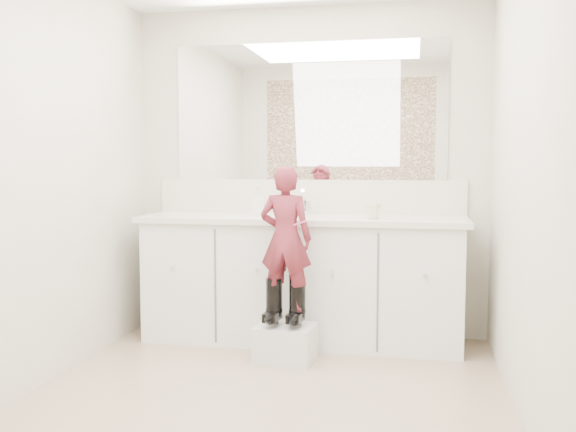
# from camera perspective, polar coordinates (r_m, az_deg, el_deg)

# --- Properties ---
(floor) EXTENTS (3.00, 3.00, 0.00)m
(floor) POSITION_cam_1_polar(r_m,az_deg,el_deg) (3.52, -2.40, -16.35)
(floor) COLOR #987B63
(floor) RESTS_ON ground
(wall_back) EXTENTS (2.60, 0.00, 2.60)m
(wall_back) POSITION_cam_1_polar(r_m,az_deg,el_deg) (4.75, 1.83, 3.97)
(wall_back) COLOR beige
(wall_back) RESTS_ON floor
(wall_front) EXTENTS (2.60, 0.00, 2.60)m
(wall_front) POSITION_cam_1_polar(r_m,az_deg,el_deg) (1.86, -13.49, 2.53)
(wall_front) COLOR beige
(wall_front) RESTS_ON floor
(wall_left) EXTENTS (0.00, 3.00, 3.00)m
(wall_left) POSITION_cam_1_polar(r_m,az_deg,el_deg) (3.81, -21.89, 3.41)
(wall_left) COLOR beige
(wall_left) RESTS_ON floor
(wall_right) EXTENTS (0.00, 3.00, 3.00)m
(wall_right) POSITION_cam_1_polar(r_m,az_deg,el_deg) (3.23, 20.58, 3.27)
(wall_right) COLOR beige
(wall_right) RESTS_ON floor
(vanity_cabinet) EXTENTS (2.20, 0.55, 0.85)m
(vanity_cabinet) POSITION_cam_1_polar(r_m,az_deg,el_deg) (4.56, 1.23, -5.87)
(vanity_cabinet) COLOR silver
(vanity_cabinet) RESTS_ON floor
(countertop) EXTENTS (2.28, 0.58, 0.04)m
(countertop) POSITION_cam_1_polar(r_m,az_deg,el_deg) (4.48, 1.21, -0.31)
(countertop) COLOR beige
(countertop) RESTS_ON vanity_cabinet
(backsplash) EXTENTS (2.28, 0.03, 0.25)m
(backsplash) POSITION_cam_1_polar(r_m,az_deg,el_deg) (4.74, 1.79, 1.73)
(backsplash) COLOR beige
(backsplash) RESTS_ON countertop
(mirror) EXTENTS (2.00, 0.02, 1.00)m
(mirror) POSITION_cam_1_polar(r_m,az_deg,el_deg) (4.75, 1.82, 9.27)
(mirror) COLOR white
(mirror) RESTS_ON wall_back
(dot_panel) EXTENTS (2.00, 0.01, 1.20)m
(dot_panel) POSITION_cam_1_polar(r_m,az_deg,el_deg) (1.91, -13.63, 16.19)
(dot_panel) COLOR #472819
(dot_panel) RESTS_ON wall_front
(faucet) EXTENTS (0.08, 0.08, 0.10)m
(faucet) POSITION_cam_1_polar(r_m,az_deg,el_deg) (4.64, 1.56, 0.73)
(faucet) COLOR silver
(faucet) RESTS_ON countertop
(cup) EXTENTS (0.13, 0.13, 0.11)m
(cup) POSITION_cam_1_polar(r_m,az_deg,el_deg) (4.36, 7.53, 0.47)
(cup) COLOR beige
(cup) RESTS_ON countertop
(soap_bottle) EXTENTS (0.10, 0.10, 0.20)m
(soap_bottle) POSITION_cam_1_polar(r_m,az_deg,el_deg) (4.62, -2.65, 1.35)
(soap_bottle) COLOR beige
(soap_bottle) RESTS_ON countertop
(step_stool) EXTENTS (0.39, 0.33, 0.23)m
(step_stool) POSITION_cam_1_polar(r_m,az_deg,el_deg) (4.18, -0.21, -11.22)
(step_stool) COLOR silver
(step_stool) RESTS_ON floor
(boot_left) EXTENTS (0.13, 0.21, 0.30)m
(boot_left) POSITION_cam_1_polar(r_m,az_deg,el_deg) (4.13, -1.24, -7.60)
(boot_left) COLOR black
(boot_left) RESTS_ON step_stool
(boot_right) EXTENTS (0.13, 0.21, 0.30)m
(boot_right) POSITION_cam_1_polar(r_m,az_deg,el_deg) (4.10, 0.83, -7.69)
(boot_right) COLOR black
(boot_right) RESTS_ON step_stool
(toddler) EXTENTS (0.35, 0.25, 0.92)m
(toddler) POSITION_cam_1_polar(r_m,az_deg,el_deg) (4.05, -0.21, -2.00)
(toddler) COLOR #AC354C
(toddler) RESTS_ON step_stool
(toothbrush) EXTENTS (0.14, 0.02, 0.06)m
(toothbrush) POSITION_cam_1_polar(r_m,az_deg,el_deg) (3.99, 0.69, -0.77)
(toothbrush) COLOR #CA4E81
(toothbrush) RESTS_ON toddler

